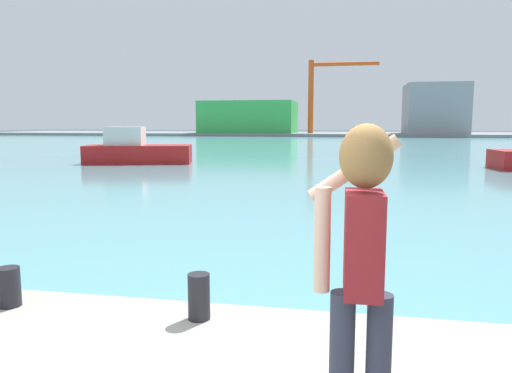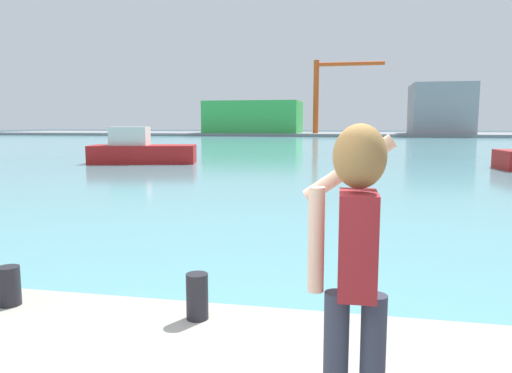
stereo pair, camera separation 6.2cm
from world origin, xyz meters
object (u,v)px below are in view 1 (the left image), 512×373
Objects in this scene: boat_moored at (136,150)px; warehouse_right at (435,109)px; harbor_bollard at (199,297)px; port_crane at (321,87)px; person_photographer at (361,249)px; harbor_bollard_2 at (9,287)px; warehouse_left at (249,117)px.

warehouse_right is at bearing 53.15° from boat_moored.
port_crane is at bearing 92.65° from harbor_bollard.
person_photographer is at bearing -45.41° from harbor_bollard.
person_photographer is 3.60m from harbor_bollard_2.
person_photographer is 0.16× the size of warehouse_right.
warehouse_right reaches higher than boat_moored.
boat_moored is at bearing 115.80° from harbor_bollard.
harbor_bollard_2 is 25.20m from boat_moored.
port_crane reaches higher than harbor_bollard.
harbor_bollard_2 is at bearing -79.80° from warehouse_left.
person_photographer is 89.76m from warehouse_right.
harbor_bollard is 1.87m from harbor_bollard_2.
port_crane is at bearing -178.97° from warehouse_right.
harbor_bollard is at bearing -87.35° from port_crane.
harbor_bollard is 89.84m from warehouse_left.
warehouse_left is at bearing 10.25° from person_photographer.
boat_moored is at bearing 111.92° from harbor_bollard_2.
warehouse_left reaches higher than harbor_bollard.
port_crane is at bearing 1.69° from person_photographer.
warehouse_left is at bearing 81.90° from boat_moored.
harbor_bollard is 0.06× the size of boat_moored.
person_photographer is 2.12m from harbor_bollard.
person_photographer is 88.62m from port_crane.
boat_moored reaches higher than harbor_bollard_2.
port_crane is at bearing 69.68° from boat_moored.
boat_moored is at bearing -96.53° from port_crane.
warehouse_left is (-19.08, 89.41, 1.71)m from person_photographer.
harbor_bollard is 87.25m from port_crane.
harbor_bollard_2 is (-3.23, 1.34, -0.88)m from person_photographer.
person_photographer is 0.13× the size of port_crane.
warehouse_right is (27.17, 63.82, 4.04)m from boat_moored.
harbor_bollard_2 is 0.03× the size of port_crane.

